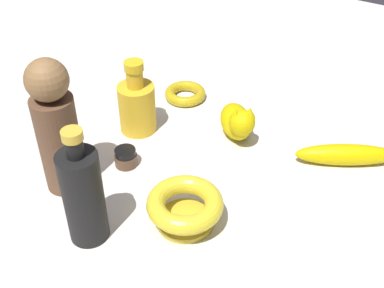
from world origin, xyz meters
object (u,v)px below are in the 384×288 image
bangle (185,94)px  person_figure_adult (57,128)px  banana (346,155)px  cat_figurine (237,121)px  bowl (185,206)px  nail_polish_jar (126,157)px  bottle_tall (83,195)px  bottle_short (137,105)px

bangle → person_figure_adult: bearing=85.9°
banana → bangle: 0.38m
cat_figurine → banana: cat_figurine is taller
bowl → banana: size_ratio=0.65×
banana → person_figure_adult: bearing=-172.4°
nail_polish_jar → bottle_tall: size_ratio=0.21×
banana → person_figure_adult: size_ratio=0.77×
banana → bowl: bearing=-151.7°
cat_figurine → banana: bearing=-171.2°
bottle_short → person_figure_adult: person_figure_adult is taller
banana → bangle: size_ratio=2.06×
bottle_tall → bowl: bearing=-138.8°
cat_figurine → bottle_short: bearing=24.3°
nail_polish_jar → person_figure_adult: person_figure_adult is taller
nail_polish_jar → person_figure_adult: 0.16m
person_figure_adult → bangle: 0.37m
bottle_short → bottle_tall: 0.30m
bottle_short → cat_figurine: bearing=-155.7°
banana → bottle_tall: (0.29, 0.39, 0.07)m
bowl → nail_polish_jar: (0.18, -0.07, -0.02)m
cat_figurine → person_figure_adult: 0.36m
bowl → nail_polish_jar: bowl is taller
bottle_tall → bangle: size_ratio=2.22×
bottle_short → person_figure_adult: bearing=88.0°
bottle_short → banana: bottle_short is taller
bottle_tall → bangle: bearing=-78.0°
bottle_short → bottle_tall: bottle_tall is taller
person_figure_adult → bottle_tall: 0.14m
nail_polish_jar → bangle: size_ratio=0.46×
bowl → nail_polish_jar: bearing=-21.1°
cat_figurine → nail_polish_jar: cat_figurine is taller
bottle_short → bangle: 0.16m
person_figure_adult → bangle: size_ratio=2.68×
bottle_short → bottle_tall: (-0.11, 0.28, 0.03)m
bowl → bottle_tall: 0.16m
bowl → bangle: bearing=-57.5°
person_figure_adult → cat_figurine: bearing=-123.8°
nail_polish_jar → bottle_short: bearing=-64.7°
bowl → cat_figurine: size_ratio=1.07×
cat_figurine → bangle: (0.17, -0.07, -0.03)m
bowl → cat_figurine: cat_figurine is taller
bottle_short → person_figure_adult: 0.21m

